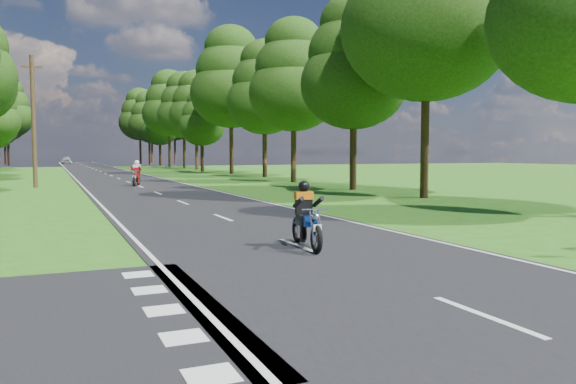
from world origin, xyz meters
name	(u,v)px	position (x,y,z in m)	size (l,w,h in m)	color
ground	(339,262)	(0.00, 0.00, 0.00)	(160.00, 160.00, 0.00)	#315D15
main_road	(105,173)	(0.00, 50.00, 0.01)	(7.00, 140.00, 0.02)	black
road_markings	(106,174)	(-0.14, 48.13, 0.02)	(7.40, 140.00, 0.01)	silver
treeline	(109,101)	(1.43, 60.06, 8.25)	(40.00, 115.35, 14.78)	black
telegraph_pole	(33,121)	(-6.00, 28.00, 4.07)	(1.20, 0.26, 8.00)	#382616
rider_near_blue	(306,214)	(0.07, 1.67, 0.77)	(0.60, 1.80, 1.50)	navy
rider_far_red	(136,173)	(-0.08, 27.18, 0.83)	(0.65, 1.95, 1.63)	#B5120D
distant_car	(67,160)	(-2.32, 100.71, 0.74)	(1.71, 4.25, 1.45)	#ADB0B4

